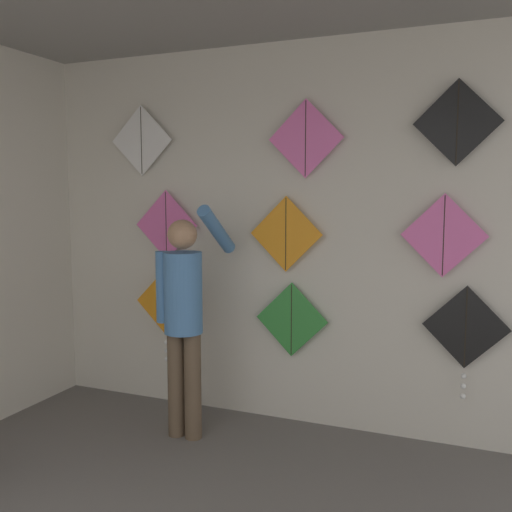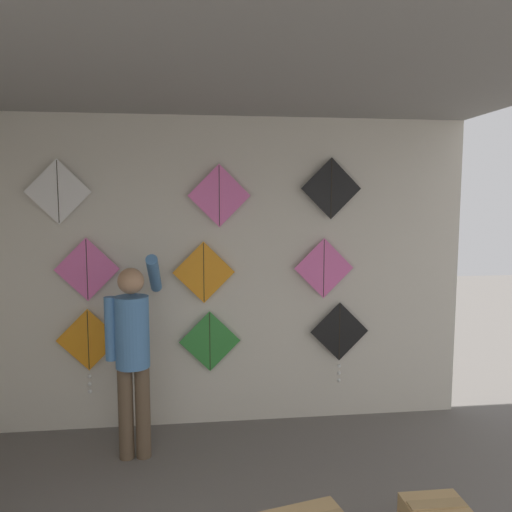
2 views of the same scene
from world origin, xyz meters
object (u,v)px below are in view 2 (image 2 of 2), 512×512
Objects in this scene: kite_2 at (339,336)px; kite_3 at (87,270)px; shopkeeper at (133,345)px; kite_5 at (324,268)px; kite_8 at (331,189)px; kite_6 at (58,192)px; kite_1 at (210,341)px; kite_7 at (219,196)px; kite_4 at (204,272)px; kite_0 at (88,344)px.

kite_3 is (-2.26, 0.00, 0.66)m from kite_2.
shopkeeper is 1.81m from kite_5.
kite_3 is at bearing 180.00° from kite_8.
kite_6 is (-2.31, 0.00, 0.69)m from kite_5.
kite_1 is at bearing 37.99° from shopkeeper.
kite_8 reaches higher than kite_3.
shopkeeper is 0.81m from kite_1.
kite_2 is at bearing -0.36° from kite_5.
kite_7 is at bearing 179.95° from kite_2.
kite_6 is at bearing 180.00° from kite_1.
kite_6 is 1.00× the size of kite_8.
kite_6 is 1.00× the size of kite_7.
shopkeeper is at bearing -145.08° from kite_7.
kite_3 reaches higher than kite_1.
shopkeeper is at bearing -141.14° from kite_1.
kite_8 reaches higher than kite_6.
shopkeeper is at bearing -163.33° from kite_5.
kite_2 is 1.40m from kite_4.
kite_7 is (0.10, 0.00, 1.31)m from kite_1.
kite_6 reaches higher than kite_4.
kite_2 is 1.38× the size of kite_4.
kite_3 is 2.10m from kite_5.
kite_6 reaches higher than kite_0.
kite_6 is at bearing 180.00° from kite_4.
kite_4 is 1.09m from kite_5.
kite_1 is 1.00× the size of kite_8.
kite_8 reaches higher than kite_5.
kite_1 is at bearing 180.00° from kite_5.
kite_0 is 2.21m from kite_5.
kite_5 is 1.00× the size of kite_7.
kite_0 reaches higher than kite_1.
kite_7 is (0.14, 0.00, 0.68)m from kite_4.
kite_8 is at bearing 15.27° from shopkeeper.
kite_0 is at bearing -179.97° from kite_5.
kite_4 is at bearing 0.06° from kite_0.
kite_0 is 1.19m from kite_4.
kite_4 is 1.00× the size of kite_8.
kite_6 is 2.37m from kite_8.
kite_8 is at bearing 0.00° from kite_3.
kite_2 is at bearing -0.56° from kite_8.
kite_3 is at bearing 0.00° from kite_6.
kite_6 is (-2.47, 0.00, 1.33)m from kite_2.
kite_0 is 1.38× the size of kite_1.
kite_5 reaches higher than kite_0.
kite_4 is at bearing 180.00° from kite_8.
kite_3 is 1.00× the size of kite_8.
kite_3 reaches higher than shopkeeper.
kite_3 is 1.00× the size of kite_5.
kite_5 is 1.00× the size of kite_6.
kite_4 is 1.37m from kite_8.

